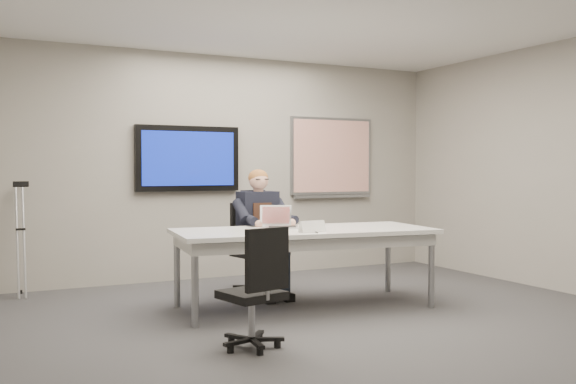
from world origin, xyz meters
name	(u,v)px	position (x,y,z in m)	size (l,w,h in m)	color
floor	(349,329)	(0.00, 0.00, 0.00)	(6.00, 6.00, 0.02)	#343436
wall_back	(225,167)	(0.00, 3.00, 1.40)	(6.00, 0.02, 2.80)	#A29D92
conference_table	(304,238)	(0.05, 0.93, 0.69)	(2.63, 1.33, 0.78)	white
tv_display	(188,159)	(-0.50, 2.95, 1.50)	(1.30, 0.09, 0.80)	black
whiteboard	(332,158)	(1.55, 2.97, 1.53)	(1.25, 0.08, 1.10)	gray
office_chair_far	(254,264)	(-0.08, 1.87, 0.31)	(0.57, 0.57, 1.00)	black
office_chair_near	(255,311)	(-0.97, -0.22, 0.29)	(0.53, 0.53, 0.94)	black
seated_person	(264,245)	(-0.07, 1.62, 0.55)	(0.44, 0.75, 1.37)	#212837
crutch	(21,238)	(-2.42, 2.76, 0.63)	(0.17, 0.39, 1.27)	#B4B7BD
laptop	(279,222)	(-0.12, 1.15, 0.84)	(0.38, 0.41, 0.22)	silver
name_tent	(312,226)	(-0.03, 0.61, 0.83)	(0.27, 0.08, 0.11)	white
pen	(316,232)	(-0.02, 0.55, 0.78)	(0.01, 0.01, 0.13)	black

